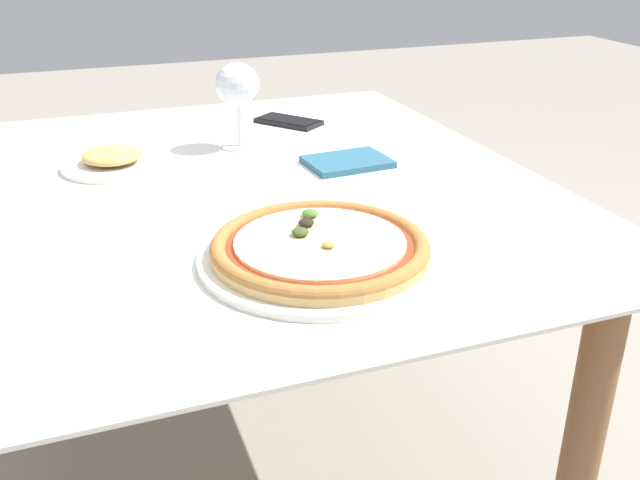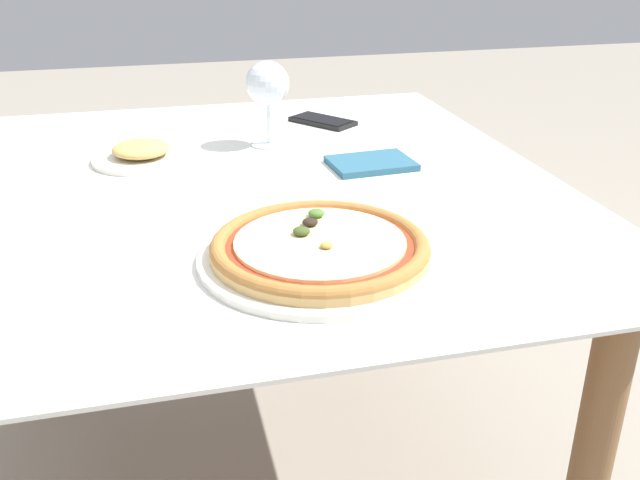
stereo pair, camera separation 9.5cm
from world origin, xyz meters
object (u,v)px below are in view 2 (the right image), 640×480
pizza_plate (320,249)px  wine_glass_far_left (268,85)px  cell_phone (323,121)px  dining_table (240,228)px  side_plate (142,154)px

pizza_plate → wine_glass_far_left: (0.03, 0.54, 0.10)m
wine_glass_far_left → cell_phone: bearing=42.3°
pizza_plate → cell_phone: (0.17, 0.67, -0.01)m
pizza_plate → wine_glass_far_left: bearing=87.0°
dining_table → pizza_plate: bearing=-78.3°
dining_table → wine_glass_far_left: size_ratio=6.85×
cell_phone → side_plate: size_ratio=0.85×
pizza_plate → side_plate: 0.54m
dining_table → side_plate: side_plate is taller
pizza_plate → wine_glass_far_left: wine_glass_far_left is taller
side_plate → pizza_plate: bearing=-65.6°
dining_table → side_plate: bearing=132.8°
dining_table → cell_phone: bearing=55.2°
pizza_plate → side_plate: size_ratio=1.78×
cell_phone → side_plate: bearing=-156.2°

